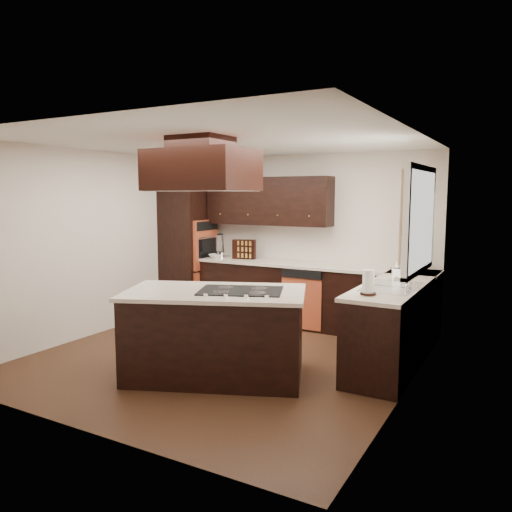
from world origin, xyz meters
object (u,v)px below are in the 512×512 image
object	(u,v)px
oven_column	(188,247)
spice_rack	(244,249)
island	(215,335)
range_hood	(201,170)

from	to	relation	value
oven_column	spice_rack	distance (m)	1.00
island	range_hood	size ratio (longest dim) A/B	1.71
island	range_hood	distance (m)	1.73
range_hood	spice_rack	bearing A→B (deg)	110.54
island	spice_rack	world-z (taller)	spice_rack
oven_column	spice_rack	bearing A→B (deg)	5.80
oven_column	spice_rack	xyz separation A→B (m)	(0.99, 0.10, 0.01)
oven_column	island	xyz separation A→B (m)	(2.02, -2.24, -0.62)
spice_rack	island	bearing A→B (deg)	-81.20
spice_rack	range_hood	bearing A→B (deg)	-84.32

